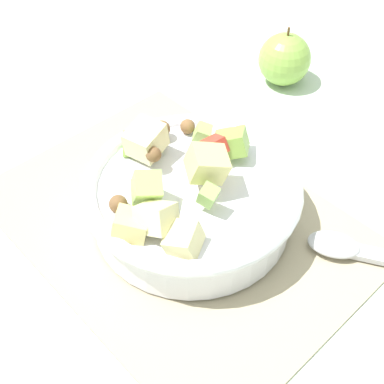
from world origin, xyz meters
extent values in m
plane|color=silver|center=(0.00, 0.00, 0.00)|extent=(2.40, 2.40, 0.00)
cube|color=tan|center=(0.00, 0.00, 0.00)|extent=(0.42, 0.31, 0.01)
cylinder|color=white|center=(0.01, 0.01, 0.03)|extent=(0.22, 0.22, 0.05)
torus|color=white|center=(0.01, 0.01, 0.06)|extent=(0.24, 0.24, 0.02)
cube|color=#A3CC6B|center=(0.00, -0.04, 0.08)|extent=(0.05, 0.04, 0.05)
sphere|color=brown|center=(-0.02, -0.06, 0.07)|extent=(0.03, 0.03, 0.03)
cube|color=beige|center=(0.07, -0.05, 0.07)|extent=(0.04, 0.05, 0.04)
cube|color=beige|center=(0.03, -0.06, 0.08)|extent=(0.05, 0.04, 0.05)
cube|color=#8CB74C|center=(0.01, 0.08, 0.08)|extent=(0.05, 0.05, 0.04)
sphere|color=brown|center=(-0.06, 0.07, 0.07)|extent=(0.03, 0.02, 0.03)
cube|color=beige|center=(-0.06, 0.01, 0.08)|extent=(0.04, 0.05, 0.04)
sphere|color=brown|center=(-0.03, 0.00, 0.08)|extent=(0.03, 0.03, 0.03)
cube|color=#E5D684|center=(0.03, 0.02, 0.10)|extent=(0.05, 0.05, 0.04)
cube|color=#8CB74C|center=(-0.08, 0.01, 0.07)|extent=(0.05, 0.05, 0.03)
cube|color=#BC3828|center=(0.00, 0.06, 0.08)|extent=(0.03, 0.03, 0.03)
cube|color=#E5D684|center=(0.02, -0.07, 0.07)|extent=(0.05, 0.05, 0.03)
sphere|color=brown|center=(-0.07, 0.04, 0.07)|extent=(0.02, 0.03, 0.03)
cube|color=#A3CC6B|center=(-0.03, 0.07, 0.07)|extent=(0.03, 0.03, 0.03)
cube|color=#93C160|center=(0.05, 0.00, 0.08)|extent=(0.03, 0.02, 0.03)
ellipsoid|color=#B7B7BC|center=(0.15, 0.09, 0.01)|extent=(0.07, 0.06, 0.01)
sphere|color=#8CB74C|center=(-0.10, 0.31, 0.04)|extent=(0.08, 0.08, 0.08)
cylinder|color=brown|center=(-0.10, 0.31, 0.08)|extent=(0.00, 0.00, 0.01)
camera|label=1|loc=(0.30, -0.26, 0.46)|focal=49.03mm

